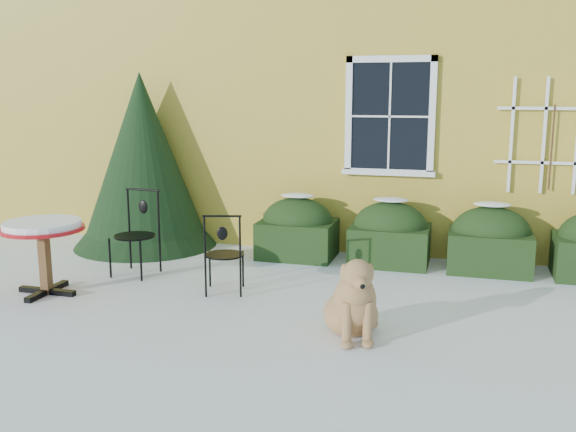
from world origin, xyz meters
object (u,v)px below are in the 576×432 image
(evergreen_shrub, at_px, (144,177))
(bistro_table, at_px, (43,234))
(patio_chair_far, at_px, (136,233))
(dog, at_px, (354,304))
(patio_chair_near, at_px, (224,253))

(evergreen_shrub, xyz_separation_m, bistro_table, (0.05, -2.49, -0.33))
(patio_chair_far, xyz_separation_m, dog, (3.06, -1.42, -0.20))
(evergreen_shrub, distance_m, patio_chair_far, 1.66)
(bistro_table, relative_size, dog, 0.99)
(bistro_table, xyz_separation_m, patio_chair_far, (0.60, 1.05, -0.18))
(patio_chair_near, bearing_deg, bistro_table, 1.04)
(patio_chair_near, relative_size, patio_chair_far, 0.88)
(patio_chair_near, distance_m, patio_chair_far, 1.44)
(dog, bearing_deg, patio_chair_far, 134.71)
(evergreen_shrub, relative_size, bistro_table, 2.80)
(bistro_table, relative_size, patio_chair_far, 0.86)
(evergreen_shrub, height_order, patio_chair_far, evergreen_shrub)
(bistro_table, bearing_deg, dog, -5.80)
(bistro_table, height_order, dog, bistro_table)
(evergreen_shrub, height_order, bistro_table, evergreen_shrub)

